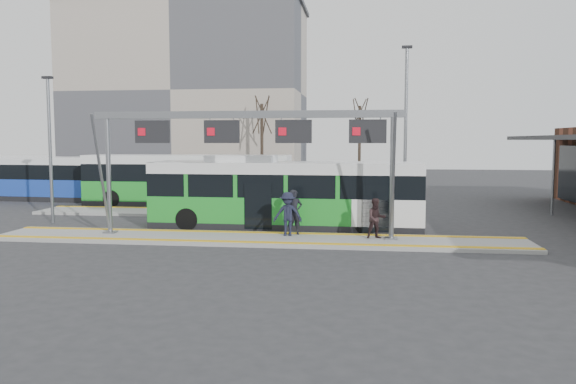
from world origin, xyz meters
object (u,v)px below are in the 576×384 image
object	(u,v)px
passenger_a	(294,212)
passenger_b	(376,218)
hero_bus	(285,195)
gantry	(249,136)
passenger_c	(288,214)

from	to	relation	value
passenger_a	passenger_b	xyz separation A→B (m)	(3.43, -0.57, -0.13)
passenger_a	passenger_b	size ratio (longest dim) A/B	1.16
hero_bus	passenger_a	bearing A→B (deg)	-72.08
passenger_b	gantry	bearing A→B (deg)	165.57
gantry	passenger_c	xyz separation A→B (m)	(1.58, 0.28, -3.23)
gantry	hero_bus	distance (m)	4.25
gantry	passenger_c	distance (m)	3.61
gantry	passenger_c	size ratio (longest dim) A/B	7.08
passenger_a	gantry	bearing A→B (deg)	175.85
hero_bus	passenger_a	distance (m)	2.59
gantry	passenger_c	bearing A→B (deg)	10.11
passenger_b	passenger_a	bearing A→B (deg)	155.25
hero_bus	passenger_a	world-z (taller)	hero_bus
passenger_a	passenger_b	bearing A→B (deg)	-33.32
passenger_a	passenger_c	size ratio (longest dim) A/B	1.04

